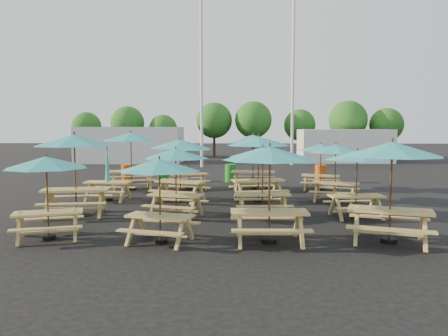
{
  "coord_description": "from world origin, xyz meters",
  "views": [
    {
      "loc": [
        0.64,
        -16.32,
        2.76
      ],
      "look_at": [
        0.0,
        1.5,
        1.1
      ],
      "focal_mm": 35.0,
      "sensor_mm": 36.0,
      "label": 1
    }
  ],
  "objects_px": {
    "picnic_unit_3": "(131,140)",
    "picnic_unit_15": "(321,150)",
    "picnic_unit_10": "(259,144)",
    "waste_bin_0": "(127,174)",
    "picnic_unit_8": "(270,158)",
    "waste_bin_3": "(321,174)",
    "picnic_unit_7": "(189,149)",
    "picnic_unit_2": "(108,177)",
    "picnic_unit_12": "(392,154)",
    "picnic_unit_9": "(263,156)",
    "picnic_unit_1": "(74,144)",
    "picnic_unit_6": "(180,147)",
    "waste_bin_2": "(230,173)",
    "picnic_unit_13": "(357,159)",
    "picnic_unit_0": "(46,167)",
    "picnic_unit_5": "(176,157)",
    "picnic_unit_14": "(336,151)",
    "waste_bin_1": "(163,173)",
    "picnic_unit_11": "(253,141)",
    "picnic_unit_4": "(160,169)"
  },
  "relations": [
    {
      "from": "picnic_unit_11",
      "to": "waste_bin_0",
      "type": "xyz_separation_m",
      "value": [
        -6.27,
        2.24,
        -1.7
      ]
    },
    {
      "from": "picnic_unit_6",
      "to": "waste_bin_3",
      "type": "xyz_separation_m",
      "value": [
        6.27,
        5.8,
        -1.59
      ]
    },
    {
      "from": "picnic_unit_6",
      "to": "picnic_unit_10",
      "type": "relative_size",
      "value": 1.02
    },
    {
      "from": "waste_bin_1",
      "to": "picnic_unit_6",
      "type": "bearing_deg",
      "value": -74.1
    },
    {
      "from": "picnic_unit_5",
      "to": "waste_bin_3",
      "type": "bearing_deg",
      "value": 69.84
    },
    {
      "from": "picnic_unit_2",
      "to": "waste_bin_1",
      "type": "distance_m",
      "value": 6.05
    },
    {
      "from": "picnic_unit_13",
      "to": "picnic_unit_12",
      "type": "bearing_deg",
      "value": -97.19
    },
    {
      "from": "waste_bin_2",
      "to": "picnic_unit_5",
      "type": "bearing_deg",
      "value": -99.66
    },
    {
      "from": "picnic_unit_7",
      "to": "waste_bin_0",
      "type": "relative_size",
      "value": 2.79
    },
    {
      "from": "picnic_unit_11",
      "to": "picnic_unit_12",
      "type": "height_order",
      "value": "picnic_unit_11"
    },
    {
      "from": "picnic_unit_7",
      "to": "picnic_unit_0",
      "type": "bearing_deg",
      "value": -122.45
    },
    {
      "from": "picnic_unit_8",
      "to": "waste_bin_3",
      "type": "distance_m",
      "value": 12.18
    },
    {
      "from": "picnic_unit_5",
      "to": "picnic_unit_15",
      "type": "relative_size",
      "value": 1.04
    },
    {
      "from": "picnic_unit_4",
      "to": "picnic_unit_8",
      "type": "relative_size",
      "value": 1.01
    },
    {
      "from": "picnic_unit_12",
      "to": "waste_bin_3",
      "type": "xyz_separation_m",
      "value": [
        0.47,
        11.49,
        -1.69
      ]
    },
    {
      "from": "picnic_unit_3",
      "to": "picnic_unit_15",
      "type": "height_order",
      "value": "picnic_unit_3"
    },
    {
      "from": "picnic_unit_5",
      "to": "picnic_unit_12",
      "type": "height_order",
      "value": "picnic_unit_12"
    },
    {
      "from": "picnic_unit_0",
      "to": "picnic_unit_1",
      "type": "relative_size",
      "value": 0.89
    },
    {
      "from": "picnic_unit_12",
      "to": "picnic_unit_15",
      "type": "xyz_separation_m",
      "value": [
        -0.05,
        8.7,
        -0.33
      ]
    },
    {
      "from": "picnic_unit_15",
      "to": "waste_bin_0",
      "type": "distance_m",
      "value": 9.65
    },
    {
      "from": "picnic_unit_7",
      "to": "picnic_unit_8",
      "type": "height_order",
      "value": "picnic_unit_8"
    },
    {
      "from": "picnic_unit_7",
      "to": "waste_bin_3",
      "type": "xyz_separation_m",
      "value": [
        6.31,
        2.5,
        -1.36
      ]
    },
    {
      "from": "picnic_unit_1",
      "to": "picnic_unit_7",
      "type": "height_order",
      "value": "picnic_unit_1"
    },
    {
      "from": "picnic_unit_11",
      "to": "picnic_unit_9",
      "type": "bearing_deg",
      "value": -83.69
    },
    {
      "from": "picnic_unit_9",
      "to": "waste_bin_0",
      "type": "relative_size",
      "value": 2.5
    },
    {
      "from": "picnic_unit_1",
      "to": "picnic_unit_2",
      "type": "height_order",
      "value": "picnic_unit_1"
    },
    {
      "from": "picnic_unit_0",
      "to": "waste_bin_3",
      "type": "bearing_deg",
      "value": 34.11
    },
    {
      "from": "picnic_unit_14",
      "to": "waste_bin_0",
      "type": "distance_m",
      "value": 10.78
    },
    {
      "from": "picnic_unit_6",
      "to": "picnic_unit_10",
      "type": "bearing_deg",
      "value": 21.57
    },
    {
      "from": "waste_bin_2",
      "to": "picnic_unit_13",
      "type": "bearing_deg",
      "value": -65.15
    },
    {
      "from": "picnic_unit_4",
      "to": "waste_bin_3",
      "type": "distance_m",
      "value": 13.19
    },
    {
      "from": "picnic_unit_4",
      "to": "picnic_unit_15",
      "type": "relative_size",
      "value": 0.99
    },
    {
      "from": "picnic_unit_12",
      "to": "picnic_unit_8",
      "type": "bearing_deg",
      "value": -160.59
    },
    {
      "from": "picnic_unit_0",
      "to": "picnic_unit_15",
      "type": "height_order",
      "value": "picnic_unit_0"
    },
    {
      "from": "picnic_unit_6",
      "to": "waste_bin_3",
      "type": "height_order",
      "value": "picnic_unit_6"
    },
    {
      "from": "picnic_unit_8",
      "to": "picnic_unit_12",
      "type": "bearing_deg",
      "value": 0.49
    },
    {
      "from": "picnic_unit_13",
      "to": "picnic_unit_14",
      "type": "xyz_separation_m",
      "value": [
        -0.01,
        2.92,
        0.05
      ]
    },
    {
      "from": "picnic_unit_9",
      "to": "waste_bin_1",
      "type": "relative_size",
      "value": 2.5
    },
    {
      "from": "picnic_unit_5",
      "to": "picnic_unit_11",
      "type": "xyz_separation_m",
      "value": [
        2.55,
        6.13,
        0.29
      ]
    },
    {
      "from": "picnic_unit_1",
      "to": "waste_bin_0",
      "type": "distance_m",
      "value": 8.55
    },
    {
      "from": "picnic_unit_5",
      "to": "waste_bin_2",
      "type": "bearing_deg",
      "value": 95.08
    },
    {
      "from": "picnic_unit_1",
      "to": "picnic_unit_9",
      "type": "distance_m",
      "value": 5.83
    },
    {
      "from": "picnic_unit_7",
      "to": "waste_bin_2",
      "type": "relative_size",
      "value": 2.79
    },
    {
      "from": "picnic_unit_9",
      "to": "picnic_unit_5",
      "type": "bearing_deg",
      "value": -179.9
    },
    {
      "from": "picnic_unit_10",
      "to": "waste_bin_0",
      "type": "height_order",
      "value": "picnic_unit_10"
    },
    {
      "from": "picnic_unit_7",
      "to": "picnic_unit_1",
      "type": "bearing_deg",
      "value": -132.18
    },
    {
      "from": "picnic_unit_9",
      "to": "waste_bin_1",
      "type": "bearing_deg",
      "value": 114.28
    },
    {
      "from": "picnic_unit_15",
      "to": "picnic_unit_2",
      "type": "bearing_deg",
      "value": -146.99
    },
    {
      "from": "picnic_unit_8",
      "to": "waste_bin_2",
      "type": "relative_size",
      "value": 2.62
    },
    {
      "from": "picnic_unit_14",
      "to": "waste_bin_3",
      "type": "xyz_separation_m",
      "value": [
        0.5,
        5.63,
        -1.43
      ]
    }
  ]
}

